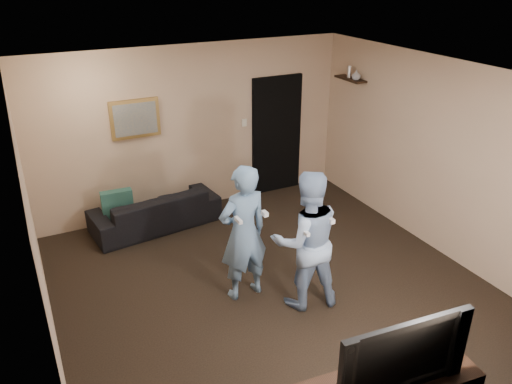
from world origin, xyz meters
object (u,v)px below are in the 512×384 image
television (396,348)px  wii_player_left (243,233)px  sofa (155,210)px  wii_player_right (306,240)px

television → wii_player_left: 2.28m
sofa → wii_player_left: (0.47, -2.13, 0.56)m
sofa → wii_player_left: 2.26m
sofa → wii_player_right: wii_player_right is taller
sofa → wii_player_right: bearing=105.1°
television → sofa: bearing=105.1°
television → wii_player_right: 1.83m
television → wii_player_right: bearing=86.6°
wii_player_left → wii_player_right: bearing=-38.6°
sofa → wii_player_left: wii_player_left is taller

